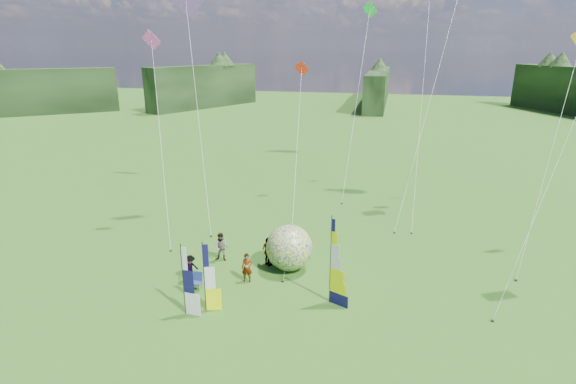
% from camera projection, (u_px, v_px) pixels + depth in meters
% --- Properties ---
extents(ground, '(220.00, 220.00, 0.00)m').
position_uv_depth(ground, '(289.00, 338.00, 20.03)').
color(ground, '#2C6418').
rests_on(ground, ground).
extents(treeline_ring, '(210.00, 210.00, 8.00)m').
position_uv_depth(treeline_ring, '(289.00, 256.00, 18.79)').
color(treeline_ring, '#385A28').
rests_on(treeline_ring, ground).
extents(feather_banner_main, '(1.17, 0.59, 4.55)m').
position_uv_depth(feather_banner_main, '(330.00, 261.00, 22.13)').
color(feather_banner_main, '#110F45').
rests_on(feather_banner_main, ground).
extents(side_banner_left, '(0.98, 0.35, 3.56)m').
position_uv_depth(side_banner_left, '(204.00, 278.00, 21.55)').
color(side_banner_left, '#F7FF00').
rests_on(side_banner_left, ground).
extents(side_banner_far, '(1.05, 0.21, 3.57)m').
position_uv_depth(side_banner_far, '(183.00, 281.00, 21.28)').
color(side_banner_far, white).
rests_on(side_banner_far, ground).
extents(bol_inflatable, '(3.41, 3.41, 2.68)m').
position_uv_depth(bol_inflatable, '(289.00, 248.00, 25.82)').
color(bol_inflatable, navy).
rests_on(bol_inflatable, ground).
extents(spectator_a, '(0.66, 0.49, 1.66)m').
position_uv_depth(spectator_a, '(247.00, 268.00, 24.56)').
color(spectator_a, '#66594C').
rests_on(spectator_a, ground).
extents(spectator_b, '(0.89, 0.47, 1.78)m').
position_uv_depth(spectator_b, '(222.00, 247.00, 26.95)').
color(spectator_b, '#66594C').
rests_on(spectator_b, ground).
extents(spectator_c, '(0.80, 1.06, 1.55)m').
position_uv_depth(spectator_c, '(190.00, 268.00, 24.61)').
color(spectator_c, '#66594C').
rests_on(spectator_c, ground).
extents(spectator_d, '(1.07, 0.99, 1.77)m').
position_uv_depth(spectator_d, '(268.00, 252.00, 26.36)').
color(spectator_d, '#66594C').
rests_on(spectator_d, ground).
extents(camp_chair, '(0.56, 0.56, 0.95)m').
position_uv_depth(camp_chair, '(196.00, 282.00, 23.84)').
color(camp_chair, navy).
rests_on(camp_chair, ground).
extents(kite_whale, '(6.50, 16.47, 21.28)m').
position_uv_depth(kite_whale, '(424.00, 70.00, 33.69)').
color(kite_whale, black).
rests_on(kite_whale, ground).
extents(kite_rainbow_delta, '(9.94, 11.26, 17.68)m').
position_uv_depth(kite_rainbow_delta, '(197.00, 101.00, 30.64)').
color(kite_rainbow_delta, red).
rests_on(kite_rainbow_delta, ground).
extents(kite_parafoil, '(10.78, 11.27, 16.73)m').
position_uv_depth(kite_parafoil, '(564.00, 138.00, 20.72)').
color(kite_parafoil, '#A9171B').
rests_on(kite_parafoil, ground).
extents(small_kite_red, '(6.25, 11.91, 11.68)m').
position_uv_depth(small_kite_red, '(297.00, 136.00, 34.21)').
color(small_kite_red, red).
rests_on(small_kite_red, ground).
extents(small_kite_orange, '(6.86, 11.63, 18.12)m').
position_uv_depth(small_kite_orange, '(430.00, 95.00, 32.04)').
color(small_kite_orange, orange).
rests_on(small_kite_orange, ground).
extents(small_kite_yellow, '(7.32, 9.86, 14.00)m').
position_uv_depth(small_kite_yellow, '(552.00, 146.00, 25.36)').
color(small_kite_yellow, yellow).
rests_on(small_kite_yellow, ground).
extents(small_kite_pink, '(5.67, 7.64, 13.87)m').
position_uv_depth(small_kite_pink, '(160.00, 135.00, 28.92)').
color(small_kite_pink, '#DC4DAA').
rests_on(small_kite_pink, ground).
extents(small_kite_green, '(6.81, 12.05, 16.69)m').
position_uv_depth(small_kite_green, '(357.00, 95.00, 38.57)').
color(small_kite_green, green).
rests_on(small_kite_green, ground).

